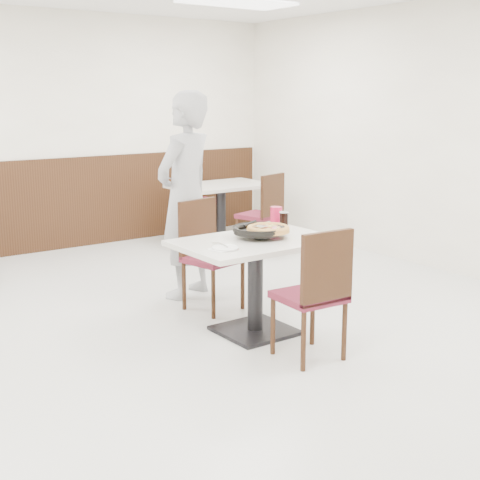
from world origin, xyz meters
TOP-DOWN VIEW (x-y plane):
  - floor at (0.00, 0.00)m, footprint 7.00×7.00m
  - wall_back at (0.00, 3.50)m, footprint 6.00×0.04m
  - wall_right at (3.00, 0.00)m, footprint 0.04×7.00m
  - wainscot_back at (0.00, 3.48)m, footprint 5.90×0.03m
  - fluo_panel_d at (1.50, 1.80)m, footprint 1.20×0.60m
  - main_table at (0.22, -0.23)m, footprint 1.21×0.82m
  - chair_near at (0.23, -0.85)m, footprint 0.45×0.45m
  - chair_far at (0.28, 0.45)m, footprint 0.50×0.50m
  - trivet at (0.30, -0.21)m, footprint 0.13×0.13m
  - pizza_pan at (0.29, -0.19)m, footprint 0.40×0.40m
  - pizza at (0.34, -0.24)m, footprint 0.34×0.34m
  - pizza_server at (0.29, -0.20)m, footprint 0.09×0.10m
  - napkin at (-0.18, -0.36)m, footprint 0.17×0.17m
  - side_plate at (-0.15, -0.36)m, footprint 0.20×0.20m
  - fork at (-0.13, -0.31)m, footprint 0.05×0.15m
  - cola_glass at (0.69, -0.01)m, footprint 0.07×0.07m
  - red_cup at (0.71, 0.12)m, footprint 0.10×0.10m
  - diner_person at (0.31, 0.95)m, footprint 0.80×0.68m
  - bg_table_right at (1.82, 2.61)m, footprint 1.28×0.93m
  - bg_chair_right_near at (1.88, 1.90)m, footprint 0.52×0.52m
  - bg_chair_right_far at (1.88, 3.25)m, footprint 0.45×0.45m

SIDE VIEW (x-z plane):
  - floor at x=0.00m, z-range 0.00..0.00m
  - main_table at x=0.22m, z-range 0.00..0.75m
  - bg_table_right at x=1.82m, z-range 0.00..0.75m
  - chair_near at x=0.23m, z-range 0.00..0.95m
  - chair_far at x=0.28m, z-range 0.00..0.95m
  - bg_chair_right_near at x=1.88m, z-range 0.00..0.95m
  - bg_chair_right_far at x=1.88m, z-range 0.00..0.95m
  - wainscot_back at x=0.00m, z-range 0.00..1.10m
  - napkin at x=-0.18m, z-range 0.75..0.75m
  - side_plate at x=-0.15m, z-range 0.75..0.77m
  - trivet at x=0.30m, z-range 0.75..0.79m
  - fork at x=-0.13m, z-range 0.77..0.77m
  - pizza_pan at x=0.29m, z-range 0.79..0.80m
  - pizza at x=0.34m, z-range 0.80..0.82m
  - cola_glass at x=0.69m, z-range 0.75..0.88m
  - red_cup at x=0.71m, z-range 0.75..0.91m
  - pizza_server at x=0.29m, z-range 0.84..0.84m
  - diner_person at x=0.31m, z-range 0.00..1.88m
  - wall_back at x=0.00m, z-range 0.00..2.80m
  - wall_right at x=3.00m, z-range 0.00..2.80m
  - fluo_panel_d at x=1.50m, z-range 2.77..2.79m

